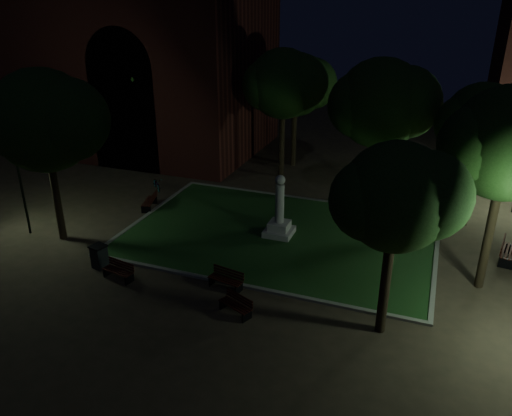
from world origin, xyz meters
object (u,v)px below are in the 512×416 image
at_px(bench_west_near, 119,271).
at_px(bicycle, 157,184).
at_px(trash_bin, 99,256).
at_px(monument, 279,219).
at_px(bench_right_side, 507,252).
at_px(bench_near_right, 236,305).
at_px(bench_left_side, 150,202).
at_px(bench_near_left, 226,280).

xyz_separation_m(bench_west_near, bicycle, (-3.99, 9.80, 0.01)).
relative_size(trash_bin, bicycle, 0.74).
height_order(monument, bench_right_side, monument).
height_order(bench_near_right, bench_left_side, bench_left_side).
xyz_separation_m(bench_west_near, trash_bin, (-1.37, 0.52, 0.18)).
bearing_deg(trash_bin, bicycle, 105.73).
bearing_deg(bench_left_side, monument, 68.42).
relative_size(bench_left_side, trash_bin, 1.54).
bearing_deg(bench_near_left, bench_right_side, 41.09).
relative_size(monument, trash_bin, 2.94).
bearing_deg(bench_west_near, bicycle, 122.69).
distance_m(bench_west_near, trash_bin, 1.48).
relative_size(monument, bench_near_left, 2.03).
distance_m(bench_right_side, trash_bin, 18.59).
xyz_separation_m(monument, bench_left_side, (-8.00, 0.75, -0.55)).
bearing_deg(bench_west_near, bench_left_side, 122.11).
bearing_deg(trash_bin, bench_near_right, -8.74).
height_order(bench_near_left, bench_near_right, bench_near_left).
bearing_deg(bicycle, monument, -65.77).
height_order(bench_near_left, bench_right_side, bench_right_side).
xyz_separation_m(bench_near_left, bench_west_near, (-4.64, -0.96, -0.01)).
bearing_deg(bench_near_right, bench_west_near, -162.38).
height_order(bench_right_side, bicycle, bench_right_side).
bearing_deg(bench_right_side, bench_near_left, 130.65).
bearing_deg(bench_near_left, bench_near_right, -44.16).
height_order(trash_bin, bicycle, trash_bin).
bearing_deg(bench_left_side, bench_near_left, 34.24).
bearing_deg(bench_left_side, bicycle, -172.58).
relative_size(bench_left_side, bench_right_side, 0.89).
height_order(bench_near_right, bench_right_side, bench_right_side).
bearing_deg(bench_right_side, monument, 106.65).
xyz_separation_m(monument, bicycle, (-9.19, 3.45, -0.57)).
distance_m(monument, bench_near_left, 5.45).
relative_size(bench_right_side, bicycle, 1.28).
relative_size(bench_near_right, bicycle, 1.02).
height_order(bench_near_left, bicycle, bench_near_left).
xyz_separation_m(bench_left_side, trash_bin, (1.43, -6.58, 0.14)).
distance_m(bench_near_left, bicycle, 12.35).
height_order(monument, bench_left_side, monument).
bearing_deg(trash_bin, bench_right_side, 22.43).
bearing_deg(bench_right_side, bench_left_side, 101.44).
bearing_deg(bicycle, bench_left_side, -111.54).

